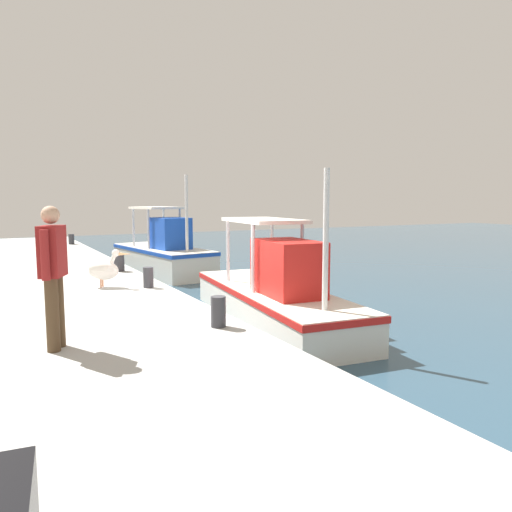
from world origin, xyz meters
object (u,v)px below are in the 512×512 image
at_px(fishing_boat_second, 275,296).
at_px(pelican, 103,269).
at_px(fisherman_standing, 53,271).
at_px(mooring_bollard_fourth, 218,312).
at_px(mooring_bollard_nearest, 71,239).
at_px(fishing_boat_nearest, 163,254).
at_px(mooring_bollard_second, 119,263).
at_px(mooring_bollard_third, 148,277).

relative_size(fishing_boat_second, pelican, 6.58).
distance_m(fisherman_standing, mooring_bollard_fourth, 2.34).
bearing_deg(mooring_bollard_fourth, mooring_bollard_nearest, 180.00).
bearing_deg(fishing_boat_nearest, mooring_bollard_second, -31.61).
distance_m(pelican, fisherman_standing, 4.42).
bearing_deg(fishing_boat_second, mooring_bollard_nearest, -169.55).
xyz_separation_m(fishing_boat_second, mooring_bollard_fourth, (2.39, -2.40, 0.41)).
bearing_deg(mooring_bollard_third, mooring_bollard_fourth, 0.00).
bearing_deg(fishing_boat_second, mooring_bollard_second, -149.12).
xyz_separation_m(mooring_bollard_nearest, mooring_bollard_third, (11.74, 0.00, 0.00)).
relative_size(pelican, mooring_bollard_third, 2.12).
xyz_separation_m(fishing_boat_second, pelican, (-1.77, -3.23, 0.58)).
distance_m(fishing_boat_nearest, pelican, 7.12).
bearing_deg(fisherman_standing, fishing_boat_nearest, 155.76).
relative_size(mooring_bollard_second, mooring_bollard_fourth, 0.97).
bearing_deg(pelican, mooring_bollard_third, 58.88).
height_order(mooring_bollard_nearest, mooring_bollard_third, same).
bearing_deg(fishing_boat_nearest, fishing_boat_second, -0.63).
bearing_deg(mooring_bollard_third, pelican, -121.12).
bearing_deg(mooring_bollard_second, fisherman_standing, -19.08).
relative_size(mooring_bollard_nearest, mooring_bollard_third, 1.00).
bearing_deg(fishing_boat_nearest, fisherman_standing, -24.24).
distance_m(pelican, mooring_bollard_nearest, 11.28).
xyz_separation_m(fishing_boat_second, mooring_bollard_nearest, (-13.01, -2.40, 0.40)).
bearing_deg(mooring_bollard_fourth, fishing_boat_second, 134.90).
xyz_separation_m(pelican, mooring_bollard_third, (0.50, 0.83, -0.18)).
xyz_separation_m(fishing_boat_nearest, mooring_bollard_nearest, (-4.96, -2.49, 0.31)).
xyz_separation_m(fishing_boat_nearest, fishing_boat_second, (8.06, -0.09, -0.10)).
relative_size(fishing_boat_second, mooring_bollard_second, 13.93).
distance_m(fishing_boat_nearest, fishing_boat_second, 8.06).
bearing_deg(mooring_bollard_nearest, fishing_boat_second, 10.45).
bearing_deg(mooring_bollard_nearest, fishing_boat_nearest, 26.66).
distance_m(fishing_boat_second, fisherman_standing, 5.33).
bearing_deg(mooring_bollard_fourth, mooring_bollard_second, 180.00).
bearing_deg(mooring_bollard_second, mooring_bollard_nearest, 180.00).
distance_m(mooring_bollard_nearest, mooring_bollard_third, 11.74).
bearing_deg(fishing_boat_nearest, mooring_bollard_third, -20.14).
height_order(fishing_boat_nearest, pelican, fishing_boat_nearest).
height_order(fishing_boat_second, fisherman_standing, fishing_boat_second).
distance_m(fishing_boat_second, mooring_bollard_second, 4.69).
bearing_deg(fisherman_standing, mooring_bollard_third, 148.81).
height_order(fishing_boat_nearest, mooring_bollard_nearest, fishing_boat_nearest).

